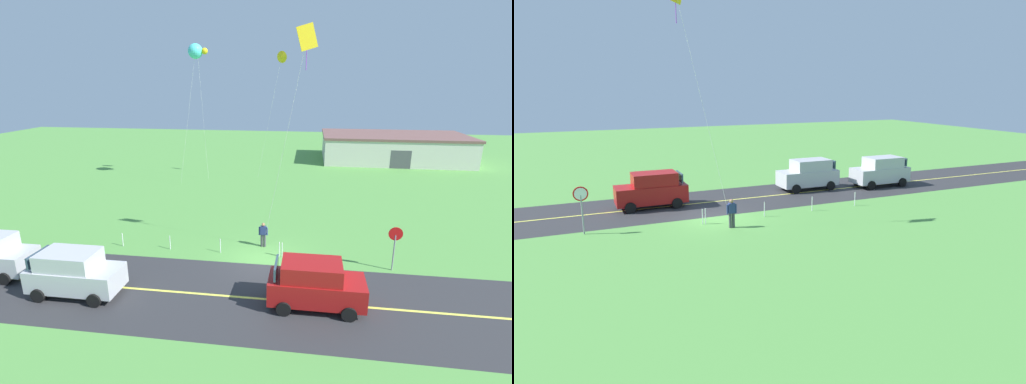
% 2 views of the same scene
% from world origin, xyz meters
% --- Properties ---
extents(ground_plane, '(120.00, 120.00, 0.10)m').
position_xyz_m(ground_plane, '(0.00, 0.00, -0.05)').
color(ground_plane, '#549342').
extents(asphalt_road, '(120.00, 7.00, 0.00)m').
position_xyz_m(asphalt_road, '(0.00, -4.00, 0.00)').
color(asphalt_road, '#2D2D30').
rests_on(asphalt_road, ground).
extents(road_centre_stripe, '(120.00, 0.16, 0.00)m').
position_xyz_m(road_centre_stripe, '(0.00, -4.00, 0.01)').
color(road_centre_stripe, '#E5E04C').
rests_on(road_centre_stripe, asphalt_road).
extents(car_suv_foreground, '(4.40, 2.12, 2.24)m').
position_xyz_m(car_suv_foreground, '(2.94, -4.22, 1.15)').
color(car_suv_foreground, maroon).
rests_on(car_suv_foreground, ground).
extents(car_parked_west_near, '(4.40, 2.12, 2.24)m').
position_xyz_m(car_parked_west_near, '(-8.67, -4.82, 1.15)').
color(car_parked_west_near, '#B7B7BC').
rests_on(car_parked_west_near, ground).
extents(stop_sign, '(0.76, 0.08, 2.56)m').
position_xyz_m(stop_sign, '(7.25, -0.10, 1.80)').
color(stop_sign, gray).
rests_on(stop_sign, ground).
extents(person_adult_near, '(0.58, 0.22, 1.60)m').
position_xyz_m(person_adult_near, '(-0.23, 1.95, 0.86)').
color(person_adult_near, '#3F3F47').
rests_on(person_adult_near, ground).
extents(kite_red_low, '(2.91, 1.38, 12.94)m').
position_xyz_m(kite_red_low, '(2.05, 0.80, 11.97)').
color(kite_red_low, silver).
rests_on(kite_red_low, ground).
extents(kite_blue_mid, '(3.05, 1.70, 12.92)m').
position_xyz_m(kite_blue_mid, '(-0.58, 18.19, 12.30)').
color(kite_blue_mid, silver).
rests_on(kite_blue_mid, ground).
extents(kite_yellow_high, '(1.15, 0.54, 13.54)m').
position_xyz_m(kite_yellow_high, '(-8.90, 18.24, 12.92)').
color(kite_yellow_high, silver).
rests_on(kite_yellow_high, ground).
extents(kite_green_far, '(3.19, 1.40, 13.56)m').
position_xyz_m(kite_green_far, '(-8.54, 16.57, 12.85)').
color(kite_green_far, silver).
rests_on(kite_green_far, ground).
extents(warehouse_distant, '(18.36, 10.20, 3.50)m').
position_xyz_m(warehouse_distant, '(13.34, 31.35, 1.75)').
color(warehouse_distant, beige).
rests_on(warehouse_distant, ground).
extents(fence_post_0, '(0.05, 0.05, 0.90)m').
position_xyz_m(fence_post_0, '(-9.07, 0.70, 0.45)').
color(fence_post_0, silver).
rests_on(fence_post_0, ground).
extents(fence_post_1, '(0.05, 0.05, 0.90)m').
position_xyz_m(fence_post_1, '(-5.93, 0.70, 0.45)').
color(fence_post_1, silver).
rests_on(fence_post_1, ground).
extents(fence_post_2, '(0.05, 0.05, 0.90)m').
position_xyz_m(fence_post_2, '(-2.71, 0.70, 0.45)').
color(fence_post_2, silver).
rests_on(fence_post_2, ground).
extents(fence_post_3, '(0.05, 0.05, 0.90)m').
position_xyz_m(fence_post_3, '(0.90, 0.70, 0.45)').
color(fence_post_3, silver).
rests_on(fence_post_3, ground).
extents(fence_post_4, '(0.05, 0.05, 0.90)m').
position_xyz_m(fence_post_4, '(1.07, 0.70, 0.45)').
color(fence_post_4, silver).
rests_on(fence_post_4, ground).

